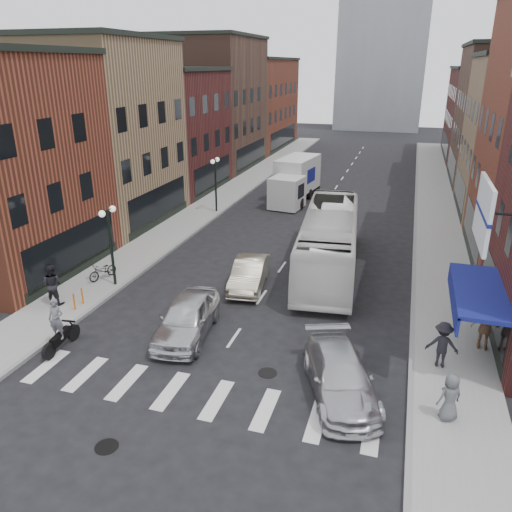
{
  "coord_description": "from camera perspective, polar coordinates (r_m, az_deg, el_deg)",
  "views": [
    {
      "loc": [
        6.12,
        -15.84,
        10.51
      ],
      "look_at": [
        -0.19,
        4.71,
        2.22
      ],
      "focal_mm": 35.0,
      "sensor_mm": 36.0,
      "label": 1
    }
  ],
  "objects": [
    {
      "name": "ground",
      "position": [
        19.97,
        -3.5,
        -10.71
      ],
      "size": [
        160.0,
        160.0,
        0.0
      ],
      "primitive_type": "plane",
      "color": "black",
      "rests_on": "ground"
    },
    {
      "name": "sidewalk_left",
      "position": [
        41.89,
        -3.95,
        6.62
      ],
      "size": [
        3.0,
        74.0,
        0.15
      ],
      "primitive_type": "cube",
      "color": "gray",
      "rests_on": "ground"
    },
    {
      "name": "sidewalk_right",
      "position": [
        39.33,
        19.96,
        4.42
      ],
      "size": [
        3.0,
        74.0,
        0.15
      ],
      "primitive_type": "cube",
      "color": "gray",
      "rests_on": "ground"
    },
    {
      "name": "curb_left",
      "position": [
        41.41,
        -1.99,
        6.38
      ],
      "size": [
        0.2,
        74.0,
        0.16
      ],
      "primitive_type": "cube",
      "color": "gray",
      "rests_on": "ground"
    },
    {
      "name": "curb_right",
      "position": [
        39.28,
        17.77,
        4.55
      ],
      "size": [
        0.2,
        74.0,
        0.16
      ],
      "primitive_type": "cube",
      "color": "gray",
      "rests_on": "ground"
    },
    {
      "name": "crosswalk_stripes",
      "position": [
        17.69,
        -7.01,
        -15.55
      ],
      "size": [
        12.0,
        2.2,
        0.01
      ],
      "primitive_type": "cube",
      "color": "silver",
      "rests_on": "ground"
    },
    {
      "name": "bldg_left_mid_a",
      "position": [
        36.82,
        -18.58,
        13.24
      ],
      "size": [
        10.3,
        10.2,
        12.3
      ],
      "color": "#997B54",
      "rests_on": "ground"
    },
    {
      "name": "bldg_left_mid_b",
      "position": [
        45.41,
        -11.1,
        13.94
      ],
      "size": [
        10.3,
        10.2,
        10.3
      ],
      "color": "#4A1A1A",
      "rests_on": "ground"
    },
    {
      "name": "bldg_left_far_a",
      "position": [
        55.19,
        -5.71,
        16.98
      ],
      "size": [
        10.3,
        12.2,
        13.3
      ],
      "color": "#4C3026",
      "rests_on": "ground"
    },
    {
      "name": "bldg_left_far_b",
      "position": [
        68.37,
        -1.0,
        17.01
      ],
      "size": [
        10.3,
        16.2,
        11.3
      ],
      "color": "brown",
      "rests_on": "ground"
    },
    {
      "name": "bldg_right_far_b",
      "position": [
        65.66,
        25.65,
        14.43
      ],
      "size": [
        10.3,
        16.2,
        10.3
      ],
      "color": "#4A1A1A",
      "rests_on": "ground"
    },
    {
      "name": "awning_blue",
      "position": [
        20.16,
        23.64,
        -3.82
      ],
      "size": [
        1.8,
        5.0,
        0.78
      ],
      "color": "navy",
      "rests_on": "ground"
    },
    {
      "name": "billboard_sign",
      "position": [
        17.1,
        24.81,
        4.28
      ],
      "size": [
        1.52,
        3.0,
        3.7
      ],
      "color": "black",
      "rests_on": "ground"
    },
    {
      "name": "streetlamp_near",
      "position": [
        25.19,
        -16.39,
        2.65
      ],
      "size": [
        0.32,
        1.22,
        4.11
      ],
      "color": "black",
      "rests_on": "ground"
    },
    {
      "name": "streetlamp_far",
      "position": [
        37.23,
        -4.66,
        9.25
      ],
      "size": [
        0.32,
        1.22,
        4.11
      ],
      "color": "black",
      "rests_on": "ground"
    },
    {
      "name": "bike_rack",
      "position": [
        24.11,
        -19.65,
        -4.63
      ],
      "size": [
        0.08,
        0.68,
        0.8
      ],
      "color": "#D8590C",
      "rests_on": "sidewalk_left"
    },
    {
      "name": "box_truck",
      "position": [
        41.05,
        4.43,
        8.6
      ],
      "size": [
        3.03,
        8.03,
        3.38
      ],
      "rotation": [
        0.0,
        0.0,
        -0.14
      ],
      "color": "silver",
      "rests_on": "ground"
    },
    {
      "name": "motorcycle_rider",
      "position": [
        20.9,
        -21.68,
        -7.51
      ],
      "size": [
        0.65,
        2.17,
        2.21
      ],
      "rotation": [
        0.0,
        0.0,
        0.13
      ],
      "color": "black",
      "rests_on": "ground"
    },
    {
      "name": "transit_bus",
      "position": [
        27.04,
        8.35,
        1.74
      ],
      "size": [
        3.96,
        12.09,
        3.31
      ],
      "primitive_type": "imported",
      "rotation": [
        0.0,
        0.0,
        0.1
      ],
      "color": "silver",
      "rests_on": "ground"
    },
    {
      "name": "sedan_left_near",
      "position": [
        20.77,
        -7.9,
        -6.96
      ],
      "size": [
        2.51,
        4.99,
        1.63
      ],
      "primitive_type": "imported",
      "rotation": [
        0.0,
        0.0,
        0.13
      ],
      "color": "silver",
      "rests_on": "ground"
    },
    {
      "name": "sedan_left_far",
      "position": [
        24.96,
        -0.78,
        -2.03
      ],
      "size": [
        2.07,
        4.47,
        1.42
      ],
      "primitive_type": "imported",
      "rotation": [
        0.0,
        0.0,
        0.13
      ],
      "color": "#C1B69C",
      "rests_on": "ground"
    },
    {
      "name": "curb_car",
      "position": [
        17.45,
        9.59,
        -13.4
      ],
      "size": [
        3.61,
        5.31,
        1.43
      ],
      "primitive_type": "imported",
      "rotation": [
        0.0,
        0.0,
        0.36
      ],
      "color": "#B6B6BB",
      "rests_on": "ground"
    },
    {
      "name": "parked_bicycle",
      "position": [
        26.81,
        -17.1,
        -1.61
      ],
      "size": [
        1.08,
        1.78,
        0.88
      ],
      "primitive_type": "imported",
      "rotation": [
        0.0,
        0.0,
        -0.32
      ],
      "color": "black",
      "rests_on": "sidewalk_left"
    },
    {
      "name": "ped_left_solo",
      "position": [
        24.62,
        -22.25,
        -3.01
      ],
      "size": [
        0.97,
        0.61,
        1.93
      ],
      "primitive_type": "imported",
      "rotation": [
        0.0,
        0.0,
        3.21
      ],
      "color": "black",
      "rests_on": "sidewalk_left"
    },
    {
      "name": "ped_right_a",
      "position": [
        19.52,
        20.52,
        -9.45
      ],
      "size": [
        1.15,
        0.58,
        1.77
      ],
      "primitive_type": "imported",
      "rotation": [
        0.0,
        0.0,
        3.13
      ],
      "color": "black",
      "rests_on": "sidewalk_right"
    },
    {
      "name": "ped_right_b",
      "position": [
        21.23,
        24.75,
        -7.54
      ],
      "size": [
        1.12,
        0.7,
        1.77
      ],
      "primitive_type": "imported",
      "rotation": [
        0.0,
        0.0,
        2.96
      ],
      "color": "#996D4E",
      "rests_on": "sidewalk_right"
    },
    {
      "name": "ped_right_c",
      "position": [
        17.01,
        21.3,
        -14.79
      ],
      "size": [
        0.93,
        0.84,
        1.6
      ],
      "primitive_type": "imported",
      "rotation": [
        0.0,
        0.0,
        3.68
      ],
      "color": "#515458",
      "rests_on": "sidewalk_right"
    }
  ]
}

